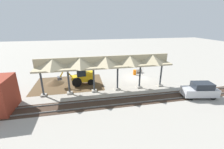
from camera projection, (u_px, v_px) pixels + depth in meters
The scene contains 10 objects.
ground_plane at pixel (137, 78), 25.76m from camera, with size 120.00×120.00×0.00m, color #9E998E.
dirt_work_zone at pixel (69, 84), 23.26m from camera, with size 10.28×7.00×0.01m, color brown.
platform_canopy at pixel (106, 62), 19.62m from camera, with size 17.59×3.20×4.90m.
rail_tracks at pixel (157, 98), 18.93m from camera, with size 60.00×2.58×0.15m.
stop_sign at pixel (143, 66), 26.58m from camera, with size 0.62×0.49×2.23m.
backhoe at pixel (82, 76), 22.66m from camera, with size 5.28×2.04×2.82m.
dirt_mound at pixel (55, 83), 23.41m from camera, with size 5.66×5.66×1.42m, color brown.
concrete_pipe at pixel (138, 71), 28.16m from camera, with size 1.44×1.08×0.74m.
distant_parked_car at pixel (200, 90), 18.79m from camera, with size 4.44×2.47×1.98m.
traffic_barrel at pixel (135, 72), 27.06m from camera, with size 0.56×0.56×0.90m, color orange.
Camera 1 is at (8.98, 22.78, 9.09)m, focal length 24.00 mm.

